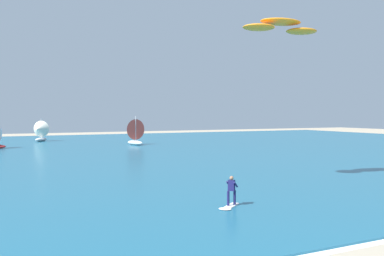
{
  "coord_description": "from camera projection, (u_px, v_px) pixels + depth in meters",
  "views": [
    {
      "loc": [
        -9.76,
        -6.41,
        5.21
      ],
      "look_at": [
        0.63,
        14.99,
        4.39
      ],
      "focal_mm": 38.5,
      "sensor_mm": 36.0,
      "label": 1
    }
  ],
  "objects": [
    {
      "name": "sailboat_far_right",
      "position": [
        40.0,
        131.0,
        75.9
      ],
      "size": [
        3.55,
        3.86,
        4.29
      ],
      "color": "silver",
      "rests_on": "ocean"
    },
    {
      "name": "sailboat_leading",
      "position": [
        133.0,
        132.0,
        67.65
      ],
      "size": [
        3.68,
        4.21,
        4.74
      ],
      "color": "white",
      "rests_on": "ocean"
    },
    {
      "name": "kitesurfer",
      "position": [
        230.0,
        196.0,
        22.6
      ],
      "size": [
        1.89,
        1.64,
        1.67
      ],
      "color": "white",
      "rests_on": "ocean"
    },
    {
      "name": "ocean",
      "position": [
        74.0,
        152.0,
        55.43
      ],
      "size": [
        160.0,
        90.0,
        0.1
      ],
      "primitive_type": "cube",
      "color": "#1E607F",
      "rests_on": "ground"
    },
    {
      "name": "kite",
      "position": [
        281.0,
        26.0,
        30.16
      ],
      "size": [
        6.23,
        2.34,
        0.93
      ],
      "color": "orange"
    }
  ]
}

